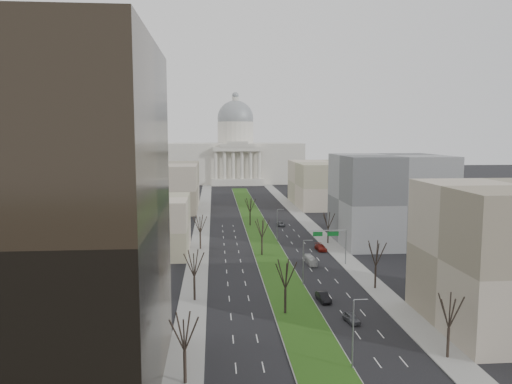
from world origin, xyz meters
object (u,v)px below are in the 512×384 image
car_red (321,247)px  car_grey_far (281,224)px  car_black (323,297)px  box_van (311,260)px  car_grey_near (351,318)px

car_red → car_grey_far: (-5.63, 34.79, -0.16)m
car_black → car_red: size_ratio=0.90×
car_red → car_black: bearing=-105.8°
car_grey_far → car_black: bearing=-97.8°
car_grey_far → box_van: (0.44, -48.03, 0.30)m
car_grey_far → box_van: 48.04m
car_grey_near → car_red: 48.94m
car_grey_near → box_van: (0.37, 35.37, 0.22)m
car_black → box_van: bearing=78.5°
car_grey_near → car_grey_far: car_grey_near is taller
box_van → car_grey_far: bearing=88.0°
car_grey_near → box_van: size_ratio=0.62×
car_grey_near → box_van: 35.38m
car_grey_near → car_grey_far: 83.41m
car_black → car_grey_far: (2.22, 73.24, -0.17)m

